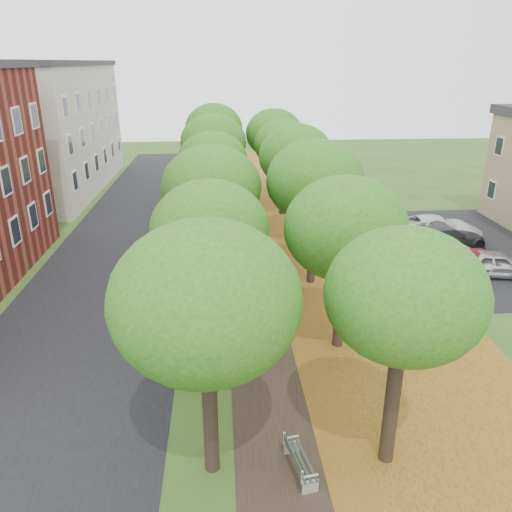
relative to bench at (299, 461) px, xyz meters
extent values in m
plane|color=#2D4C19|center=(-0.11, 0.33, -0.39)|extent=(120.00, 120.00, 0.00)
cube|color=black|center=(-7.61, 15.33, -0.39)|extent=(8.00, 70.00, 0.01)
cube|color=black|center=(-0.11, 15.33, -0.39)|extent=(3.20, 70.00, 0.01)
cube|color=#9F721D|center=(4.89, 15.33, -0.39)|extent=(7.50, 70.00, 0.01)
cube|color=black|center=(13.39, 16.33, -0.39)|extent=(9.00, 16.00, 0.01)
cylinder|color=black|center=(-2.31, 0.33, 1.39)|extent=(0.40, 0.40, 3.56)
ellipsoid|color=#166314|center=(-2.31, 0.33, 4.55)|extent=(4.23, 4.23, 3.59)
cylinder|color=black|center=(-2.31, 6.33, 1.39)|extent=(0.40, 0.40, 3.56)
ellipsoid|color=#166314|center=(-2.31, 6.33, 4.55)|extent=(4.23, 4.23, 3.59)
cylinder|color=black|center=(-2.31, 12.33, 1.39)|extent=(0.40, 0.40, 3.56)
ellipsoid|color=#166314|center=(-2.31, 12.33, 4.55)|extent=(4.23, 4.23, 3.59)
cylinder|color=black|center=(-2.31, 18.33, 1.39)|extent=(0.40, 0.40, 3.56)
ellipsoid|color=#166314|center=(-2.31, 18.33, 4.55)|extent=(4.23, 4.23, 3.59)
cylinder|color=black|center=(-2.31, 24.33, 1.39)|extent=(0.40, 0.40, 3.56)
ellipsoid|color=#166314|center=(-2.31, 24.33, 4.55)|extent=(4.23, 4.23, 3.59)
cylinder|color=black|center=(-2.31, 30.33, 1.39)|extent=(0.40, 0.40, 3.56)
ellipsoid|color=#166314|center=(-2.31, 30.33, 4.55)|extent=(4.23, 4.23, 3.59)
cylinder|color=black|center=(2.49, 0.33, 1.39)|extent=(0.40, 0.40, 3.56)
ellipsoid|color=#166314|center=(2.49, 0.33, 4.55)|extent=(4.23, 4.23, 3.59)
cylinder|color=black|center=(2.49, 6.33, 1.39)|extent=(0.40, 0.40, 3.56)
ellipsoid|color=#166314|center=(2.49, 6.33, 4.55)|extent=(4.23, 4.23, 3.59)
cylinder|color=black|center=(2.49, 12.33, 1.39)|extent=(0.40, 0.40, 3.56)
ellipsoid|color=#166314|center=(2.49, 12.33, 4.55)|extent=(4.23, 4.23, 3.59)
cylinder|color=black|center=(2.49, 18.33, 1.39)|extent=(0.40, 0.40, 3.56)
ellipsoid|color=#166314|center=(2.49, 18.33, 4.55)|extent=(4.23, 4.23, 3.59)
cylinder|color=black|center=(2.49, 24.33, 1.39)|extent=(0.40, 0.40, 3.56)
ellipsoid|color=#166314|center=(2.49, 24.33, 4.55)|extent=(4.23, 4.23, 3.59)
cylinder|color=black|center=(2.49, 30.33, 1.39)|extent=(0.40, 0.40, 3.56)
ellipsoid|color=#166314|center=(2.49, 30.33, 4.55)|extent=(4.23, 4.23, 3.59)
cube|color=beige|center=(-17.11, 33.33, 4.61)|extent=(10.00, 20.00, 10.00)
cube|color=#2D2D33|center=(-17.11, 33.33, 9.81)|extent=(10.30, 20.30, 0.40)
cube|color=#2B362E|center=(0.05, 0.01, 0.01)|extent=(0.70, 1.64, 0.04)
cube|color=#2B362E|center=(-0.17, -0.03, 0.25)|extent=(0.34, 1.57, 0.23)
cube|color=silver|center=(0.19, -0.70, -0.19)|extent=(0.44, 0.14, 0.40)
cube|color=silver|center=(-0.09, 0.72, -0.19)|extent=(0.44, 0.14, 0.40)
cube|color=silver|center=(0.19, -0.70, 0.17)|extent=(0.40, 0.13, 0.04)
cube|color=silver|center=(-0.09, 0.72, 0.17)|extent=(0.40, 0.13, 0.04)
imported|color=#BBBABF|center=(12.09, 12.38, 0.27)|extent=(4.09, 2.24, 1.32)
imported|color=maroon|center=(10.89, 13.12, 0.25)|extent=(4.12, 2.46, 1.28)
imported|color=#2D2E32|center=(10.89, 16.06, 0.38)|extent=(5.72, 3.73, 1.54)
imported|color=silver|center=(11.33, 18.04, 0.36)|extent=(5.47, 2.72, 1.49)
camera|label=1|loc=(-1.88, -10.25, 9.91)|focal=35.00mm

